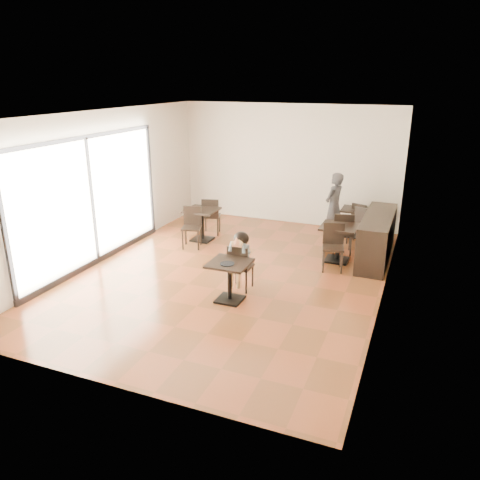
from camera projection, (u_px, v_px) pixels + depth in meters
The scene contains 23 objects.
floor at pixel (231, 274), 9.64m from camera, with size 6.00×8.00×0.01m, color brown.
ceiling at pixel (230, 114), 8.59m from camera, with size 6.00×8.00×0.01m, color silver.
wall_back at pixel (288, 165), 12.62m from camera, with size 6.00×0.01×3.20m, color beige.
wall_front at pixel (100, 274), 5.61m from camera, with size 6.00×0.01×3.20m, color beige.
wall_left at pixel (104, 186), 10.17m from camera, with size 0.01×8.00×3.20m, color beige.
wall_right at pixel (390, 214), 8.06m from camera, with size 0.01×8.00×3.20m, color beige.
storefront_window at pixel (91, 200), 9.79m from camera, with size 0.04×4.50×2.60m, color white.
child_table at pixel (230, 282), 8.37m from camera, with size 0.71×0.71×0.75m, color black, non-canonical shape.
child_chair at pixel (241, 267), 8.82m from camera, with size 0.40×0.40×0.90m, color black, non-canonical shape.
child at pixel (241, 261), 8.79m from camera, with size 0.40×0.57×1.13m, color slate, non-canonical shape.
plate at pixel (227, 264), 8.15m from camera, with size 0.25×0.25×0.02m, color black.
pizza_slice at pixel (237, 243), 8.48m from camera, with size 0.26×0.20×0.06m, color #D0C074, non-canonical shape.
adult_patron at pixel (334, 206), 11.56m from camera, with size 0.60×0.39×1.65m, color #343438.
cafe_table_mid at pixel (338, 243), 10.19m from camera, with size 0.76×0.76×0.81m, color black, non-canonical shape.
cafe_table_left at pixel (202, 225), 11.50m from camera, with size 0.75×0.75×0.80m, color black, non-canonical shape.
cafe_table_back at pixel (355, 223), 11.81m from camera, with size 0.68×0.68×0.72m, color black, non-canonical shape.
chair_mid_a at pixel (343, 233), 10.65m from camera, with size 0.44×0.44×0.97m, color black, non-canonical shape.
chair_mid_b at pixel (333, 248), 9.68m from camera, with size 0.44×0.44×0.97m, color black, non-canonical shape.
chair_left_a at pixel (211, 216), 11.96m from camera, with size 0.43×0.43×0.96m, color black, non-canonical shape.
chair_left_b at pixel (191, 228), 11.00m from camera, with size 0.43×0.43×0.96m, color black, non-canonical shape.
chair_back_a at pixel (361, 219), 11.82m from camera, with size 0.39×0.39×0.87m, color black, non-canonical shape.
chair_back_b at pixel (357, 227), 11.25m from camera, with size 0.39×0.39×0.87m, color black, non-canonical shape.
service_counter at pixel (377, 237), 10.29m from camera, with size 0.60×2.40×1.00m, color black.
Camera 1 is at (3.48, -8.16, 3.83)m, focal length 35.00 mm.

